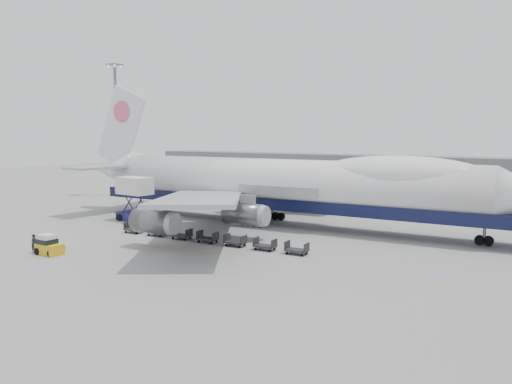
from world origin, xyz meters
The scene contains 16 objects.
ground centered at (0.00, 0.00, 0.00)m, with size 260.00×260.00×0.00m, color gray.
apron_line centered at (0.00, -6.00, 0.01)m, with size 60.00×0.15×0.01m, color gold.
hangar centered at (-10.00, 70.00, 3.50)m, with size 110.00×8.00×7.00m, color slate.
floodlight_mast centered at (-42.00, 24.00, 14.27)m, with size 2.40×2.40×25.43m.
airliner centered at (0.64, 12.00, 5.62)m, with size 67.00×55.30×19.98m.
catering_truck centered at (-19.42, 4.52, 3.46)m, with size 5.68×4.22×6.19m.
baggage_tug centered at (-13.53, -14.53, 0.92)m, with size 2.89×1.66×2.06m.
ground_worker centered at (-15.41, -14.74, 0.97)m, with size 0.71×0.47×1.95m, color black.
traffic_cone centered at (-14.28, -11.97, 0.26)m, with size 0.37×0.37×0.54m.
dolly_0 centered at (-13.56, -2.01, 0.53)m, with size 2.30×1.35×1.30m.
dolly_1 centered at (-9.85, -2.01, 0.53)m, with size 2.30×1.35×1.30m.
dolly_2 centered at (-6.15, -2.01, 0.53)m, with size 2.30×1.35×1.30m.
dolly_3 centered at (-2.44, -2.01, 0.53)m, with size 2.30×1.35×1.30m.
dolly_4 centered at (1.27, -2.01, 0.53)m, with size 2.30×1.35×1.30m.
dolly_5 centered at (4.97, -2.01, 0.53)m, with size 2.30×1.35×1.30m.
dolly_6 centered at (8.68, -2.01, 0.53)m, with size 2.30×1.35×1.30m.
Camera 1 is at (29.66, -47.59, 12.47)m, focal length 35.00 mm.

